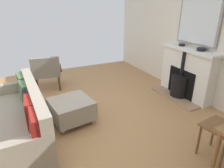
% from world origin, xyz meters
% --- Properties ---
extents(ground_plane, '(5.00, 6.07, 0.01)m').
position_xyz_m(ground_plane, '(0.00, 0.00, -0.00)').
color(ground_plane, '#A87A4C').
extents(wall_left, '(0.12, 6.07, 2.87)m').
position_xyz_m(wall_left, '(-2.50, 0.00, 1.43)').
color(wall_left, beige).
rests_on(wall_left, ground).
extents(fireplace, '(0.56, 1.34, 1.04)m').
position_xyz_m(fireplace, '(-2.28, -0.06, 0.47)').
color(fireplace, '#9E7A5B').
rests_on(fireplace, ground).
extents(mirror_over_mantel, '(0.04, 0.97, 0.98)m').
position_xyz_m(mirror_over_mantel, '(-2.41, -0.06, 1.59)').
color(mirror_over_mantel, gray).
extents(mantel_bowl_near, '(0.13, 0.13, 0.04)m').
position_xyz_m(mantel_bowl_near, '(-2.32, -0.31, 1.07)').
color(mantel_bowl_near, black).
rests_on(mantel_bowl_near, fireplace).
extents(mantel_bowl_far, '(0.16, 0.16, 0.05)m').
position_xyz_m(mantel_bowl_far, '(-2.32, 0.19, 1.07)').
color(mantel_bowl_far, black).
rests_on(mantel_bowl_far, fireplace).
extents(sofa, '(0.98, 1.91, 0.79)m').
position_xyz_m(sofa, '(1.00, 0.00, 0.34)').
color(sofa, '#B2B2B7').
rests_on(sofa, ground).
extents(ottoman, '(0.73, 0.73, 0.40)m').
position_xyz_m(ottoman, '(0.16, -0.11, 0.24)').
color(ottoman, '#B2B2B7').
rests_on(ottoman, ground).
extents(armchair_accent, '(0.75, 0.66, 0.81)m').
position_xyz_m(armchair_accent, '(0.31, -1.66, 0.46)').
color(armchair_accent, '#4C3321').
rests_on(armchair_accent, ground).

